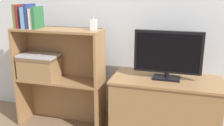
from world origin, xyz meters
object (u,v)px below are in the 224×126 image
book_charcoal (23,17)px  book_navy (30,16)px  storage_basket_left (40,66)px  book_maroon (21,16)px  book_skyblue (27,18)px  tv_stand (165,107)px  tv (168,54)px  laptop (39,55)px  book_olive (18,16)px  baby_monitor (94,25)px  book_forest (38,18)px  book_ivory (34,18)px

book_charcoal → book_navy: (0.07, 0.00, 0.01)m
storage_basket_left → book_maroon: bearing=-174.6°
book_skyblue → tv_stand: bearing=5.2°
tv → storage_basket_left: 1.15m
tv_stand → laptop: (-1.14, -0.10, 0.41)m
book_olive → book_charcoal: (0.05, 0.00, -0.01)m
book_navy → baby_monitor: 0.58m
book_olive → storage_basket_left: (0.17, 0.01, -0.45)m
baby_monitor → laptop: size_ratio=0.34×
book_olive → tv_stand: bearing=4.8°
book_skyblue → tv: bearing=5.1°
book_olive → book_charcoal: book_olive is taller
storage_basket_left → book_forest: bearing=-25.4°
book_olive → book_ivory: 0.16m
book_charcoal → book_ivory: book_charcoal is taller
book_olive → book_maroon: (0.03, 0.00, -0.00)m
book_forest → baby_monitor: book_forest is taller
tv → book_charcoal: 1.28m
tv → book_charcoal: bearing=-175.0°
tv → book_olive: size_ratio=2.69×
tv → book_navy: bearing=-174.8°
tv → book_skyblue: 1.25m
book_maroon → baby_monitor: size_ratio=1.69×
book_charcoal → laptop: (0.11, 0.01, -0.34)m
storage_basket_left → laptop: bearing=172.9°
book_olive → book_maroon: bearing=0.0°
book_charcoal → storage_basket_left: book_charcoal is taller
tv_stand → storage_basket_left: bearing=-175.1°
book_forest → baby_monitor: size_ratio=1.57×
tv_stand → book_ivory: book_ivory is taller
book_maroon → book_ivory: book_maroon is taller
book_olive → book_forest: bearing=0.0°
book_forest → baby_monitor: 0.50m
book_ivory → laptop: bearing=58.6°
book_charcoal → book_forest: 0.14m
tv → book_forest: size_ratio=2.94×
baby_monitor → storage_basket_left: 0.66m
tv_stand → book_olive: 1.51m
book_skyblue → book_navy: (0.03, 0.00, 0.01)m
tv_stand → book_maroon: size_ratio=4.49×
book_maroon → book_charcoal: 0.03m
book_olive → book_forest: book_olive is taller
book_charcoal → book_navy: bearing=0.0°
tv_stand → storage_basket_left: storage_basket_left is taller
tv_stand → baby_monitor: (-0.61, -0.08, 0.70)m
baby_monitor → book_ivory: bearing=-177.0°
tv → book_charcoal: book_charcoal is taller
book_navy → book_ivory: size_ratio=1.23×
book_olive → baby_monitor: 0.70m
book_olive → book_forest: 0.19m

